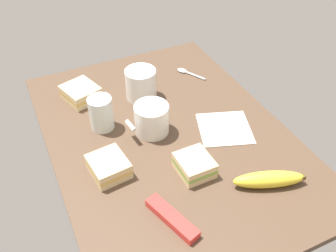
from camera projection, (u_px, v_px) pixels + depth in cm
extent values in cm
cube|color=#4C3828|center=(168.00, 137.00, 106.48)|extent=(90.00, 64.00, 2.00)
cylinder|color=white|center=(152.00, 119.00, 104.09)|extent=(9.59, 9.59, 8.72)
cylinder|color=tan|center=(151.00, 108.00, 101.59)|extent=(8.44, 8.44, 0.40)
cylinder|color=white|center=(131.00, 126.00, 101.21)|extent=(4.42, 1.69, 1.20)
cylinder|color=white|center=(139.00, 84.00, 116.21)|extent=(9.54, 9.54, 9.58)
cylinder|color=brown|center=(139.00, 73.00, 113.43)|extent=(8.40, 8.40, 0.40)
cylinder|color=white|center=(141.00, 72.00, 120.84)|extent=(2.98, 4.38, 1.20)
cube|color=beige|center=(109.00, 170.00, 94.24)|extent=(10.52, 9.68, 1.60)
cube|color=#D8B259|center=(109.00, 167.00, 93.33)|extent=(10.52, 9.68, 1.20)
cube|color=beige|center=(108.00, 163.00, 92.42)|extent=(10.52, 9.68, 1.60)
cube|color=beige|center=(193.00, 170.00, 94.46)|extent=(9.23, 8.34, 1.60)
cube|color=#8CB24C|center=(193.00, 166.00, 93.55)|extent=(9.23, 8.34, 1.20)
cube|color=beige|center=(193.00, 162.00, 92.64)|extent=(9.23, 8.34, 1.60)
cube|color=beige|center=(81.00, 97.00, 118.11)|extent=(12.71, 12.04, 1.60)
cube|color=#D8B259|center=(81.00, 93.00, 117.20)|extent=(12.71, 12.04, 1.20)
cube|color=beige|center=(80.00, 89.00, 116.29)|extent=(12.71, 12.04, 1.60)
cylinder|color=silver|center=(101.00, 113.00, 105.11)|extent=(6.75, 6.75, 9.85)
cylinder|color=white|center=(102.00, 117.00, 105.98)|extent=(6.07, 6.07, 7.18)
ellipsoid|color=yellow|center=(269.00, 179.00, 90.29)|extent=(9.88, 17.82, 4.13)
cube|color=#4C3819|center=(302.00, 177.00, 90.83)|extent=(1.20, 1.20, 1.20)
ellipsoid|color=silver|center=(182.00, 70.00, 130.51)|extent=(4.31, 3.83, 0.80)
cylinder|color=silver|center=(196.00, 76.00, 128.01)|extent=(7.03, 4.25, 0.70)
cube|color=red|center=(172.00, 218.00, 83.09)|extent=(14.66, 7.51, 2.00)
cube|color=white|center=(225.00, 128.00, 107.46)|extent=(18.30, 18.30, 0.30)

